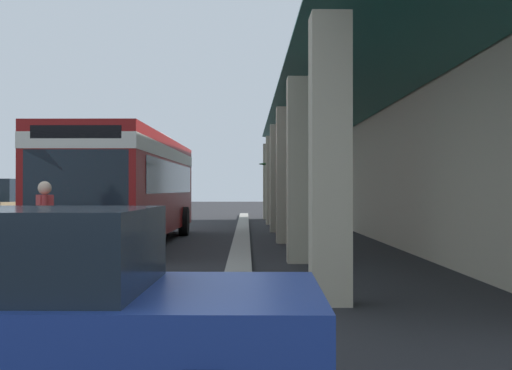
# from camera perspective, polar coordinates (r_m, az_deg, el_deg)

# --- Properties ---
(ground) EXTENTS (120.00, 120.00, 0.00)m
(ground) POSITION_cam_1_polar(r_m,az_deg,el_deg) (24.44, 7.92, -4.14)
(ground) COLOR #262628
(curb_strip) EXTENTS (36.70, 0.50, 0.12)m
(curb_strip) POSITION_cam_1_polar(r_m,az_deg,el_deg) (21.74, -1.24, -4.45)
(curb_strip) COLOR #9E998E
(curb_strip) RESTS_ON ground
(transit_bus) EXTENTS (11.26, 2.99, 3.34)m
(transit_bus) POSITION_cam_1_polar(r_m,az_deg,el_deg) (19.52, -11.16, 0.36)
(transit_bus) COLOR maroon
(transit_bus) RESTS_ON ground
(parked_suv_tan) EXTENTS (4.97, 2.52, 1.97)m
(parked_suv_tan) POSITION_cam_1_polar(r_m,az_deg,el_deg) (25.33, -21.19, -1.69)
(parked_suv_tan) COLOR #9E845B
(parked_suv_tan) RESTS_ON ground
(pedestrian) EXTENTS (0.67, 0.42, 1.74)m
(pedestrian) POSITION_cam_1_polar(r_m,az_deg,el_deg) (11.70, -18.20, -3.38)
(pedestrian) COLOR #38383D
(pedestrian) RESTS_ON ground
(potted_palm) EXTENTS (1.76, 1.70, 3.02)m
(potted_palm) POSITION_cam_1_polar(r_m,az_deg,el_deg) (30.06, 2.01, -2.04)
(potted_palm) COLOR #4C4742
(potted_palm) RESTS_ON ground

